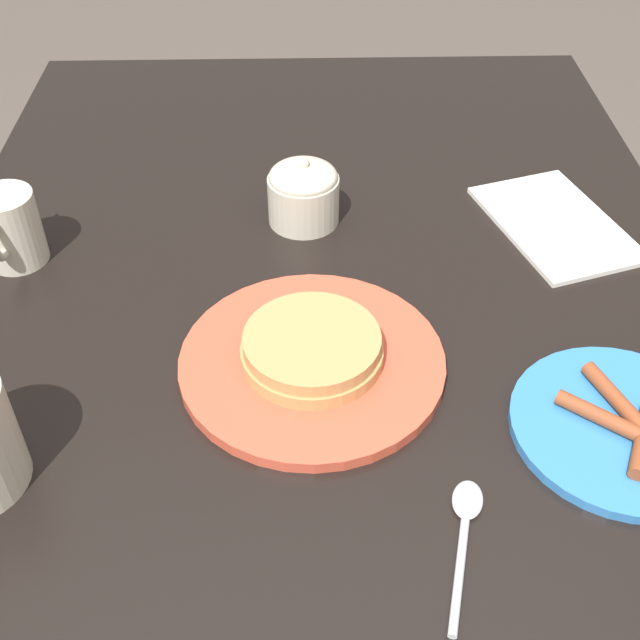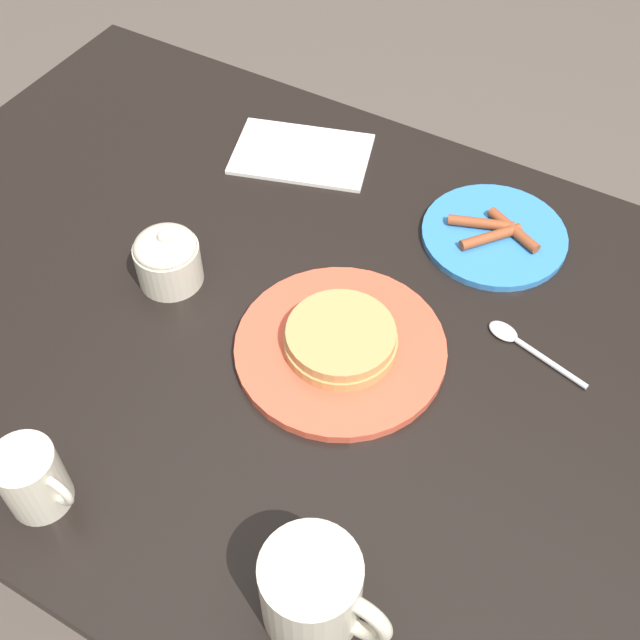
{
  "view_description": "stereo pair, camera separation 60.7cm",
  "coord_description": "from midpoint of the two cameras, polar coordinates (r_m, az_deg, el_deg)",
  "views": [
    {
      "loc": [
        0.54,
        -0.02,
        1.26
      ],
      "look_at": [
        -0.03,
        -0.0,
        0.76
      ],
      "focal_mm": 45.0,
      "sensor_mm": 36.0,
      "label": 1
    },
    {
      "loc": [
        0.27,
        -0.51,
        1.48
      ],
      "look_at": [
        -0.03,
        -0.0,
        0.76
      ],
      "focal_mm": 45.0,
      "sensor_mm": 36.0,
      "label": 2
    }
  ],
  "objects": [
    {
      "name": "ground_plane",
      "position": [
        1.46,
        -9.19,
        -21.44
      ],
      "size": [
        8.0,
        8.0,
        0.0
      ],
      "primitive_type": "plane",
      "color": "#51473F"
    },
    {
      "name": "coffee_mug",
      "position": [
        0.65,
        -24.81,
        -26.07
      ],
      "size": [
        0.13,
        0.09,
        0.1
      ],
      "color": "beige",
      "rests_on": "dining_table"
    },
    {
      "name": "creamer_pitcher",
      "position": [
        0.83,
        -40.71,
        -14.0
      ],
      "size": [
        0.1,
        0.06,
        0.09
      ],
      "color": "beige",
      "rests_on": "dining_table"
    },
    {
      "name": "napkin",
      "position": [
        1.04,
        -15.18,
        10.86
      ],
      "size": [
        0.22,
        0.18,
        0.01
      ],
      "color": "silver",
      "rests_on": "dining_table"
    },
    {
      "name": "spoon",
      "position": [
        0.77,
        -0.26,
        -5.43
      ],
      "size": [
        0.14,
        0.05,
        0.01
      ],
      "color": "silver",
      "rests_on": "dining_table"
    },
    {
      "name": "side_plate_bacon",
      "position": [
        0.88,
        -0.73,
        4.36
      ],
      "size": [
        0.19,
        0.19,
        0.02
      ],
      "color": "#337AC6",
      "rests_on": "dining_table"
    },
    {
      "name": "dining_table",
      "position": [
        0.9,
        -14.03,
        -9.44
      ],
      "size": [
        1.36,
        0.83,
        0.73
      ],
      "color": "black",
      "rests_on": "ground_plane"
    },
    {
      "name": "pancake_plate",
      "position": [
        0.79,
        -16.08,
        -5.4
      ],
      "size": [
        0.25,
        0.25,
        0.04
      ],
      "color": "#DB5138",
      "rests_on": "dining_table"
    },
    {
      "name": "sugar_bowl",
      "position": [
        0.92,
        -27.98,
        1.92
      ],
      "size": [
        0.08,
        0.08,
        0.08
      ],
      "color": "beige",
      "rests_on": "dining_table"
    }
  ]
}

